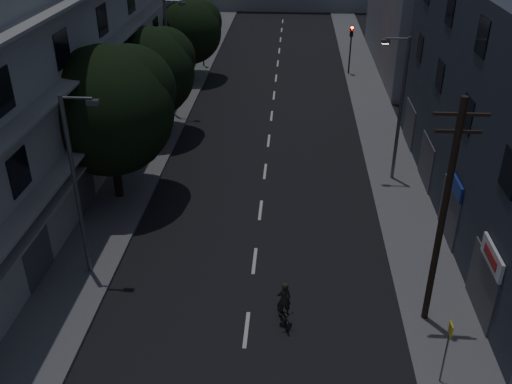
# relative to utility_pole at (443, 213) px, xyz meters

# --- Properties ---
(ground) EXTENTS (160.00, 160.00, 0.00)m
(ground) POSITION_rel_utility_pole_xyz_m (-6.88, 17.49, -4.87)
(ground) COLOR black
(ground) RESTS_ON ground
(sidewalk_left) EXTENTS (3.00, 90.00, 0.15)m
(sidewalk_left) POSITION_rel_utility_pole_xyz_m (-14.38, 17.49, -4.79)
(sidewalk_left) COLOR #565659
(sidewalk_left) RESTS_ON ground
(sidewalk_right) EXTENTS (3.00, 90.00, 0.15)m
(sidewalk_right) POSITION_rel_utility_pole_xyz_m (0.62, 17.49, -4.79)
(sidewalk_right) COLOR #565659
(sidewalk_right) RESTS_ON ground
(lane_markings) EXTENTS (0.15, 60.50, 0.01)m
(lane_markings) POSITION_rel_utility_pole_xyz_m (-6.88, 23.74, -4.86)
(lane_markings) COLOR beige
(lane_markings) RESTS_ON ground
(building_left) EXTENTS (7.00, 36.00, 14.00)m
(building_left) POSITION_rel_utility_pole_xyz_m (-18.86, 10.49, 2.13)
(building_left) COLOR #9D9E99
(building_left) RESTS_ON ground
(tree_near) EXTENTS (6.57, 6.57, 8.11)m
(tree_near) POSITION_rel_utility_pole_xyz_m (-14.48, 8.87, 0.36)
(tree_near) COLOR black
(tree_near) RESTS_ON sidewalk_left
(tree_mid) EXTENTS (5.74, 5.74, 7.07)m
(tree_mid) POSITION_rel_utility_pole_xyz_m (-14.47, 17.37, -0.30)
(tree_mid) COLOR black
(tree_mid) RESTS_ON sidewalk_left
(tree_far) EXTENTS (5.28, 5.28, 6.53)m
(tree_far) POSITION_rel_utility_pole_xyz_m (-14.04, 29.84, -0.62)
(tree_far) COLOR black
(tree_far) RESTS_ON sidewalk_left
(traffic_signal_far_right) EXTENTS (0.28, 0.37, 4.10)m
(traffic_signal_far_right) POSITION_rel_utility_pole_xyz_m (-0.56, 31.80, -1.77)
(traffic_signal_far_right) COLOR black
(traffic_signal_far_right) RESTS_ON sidewalk_right
(traffic_signal_far_left) EXTENTS (0.28, 0.37, 4.10)m
(traffic_signal_far_left) POSITION_rel_utility_pole_xyz_m (-13.59, 33.26, -1.77)
(traffic_signal_far_left) COLOR black
(traffic_signal_far_left) RESTS_ON sidewalk_left
(street_lamp_left_near) EXTENTS (1.51, 0.25, 8.00)m
(street_lamp_left_near) POSITION_rel_utility_pole_xyz_m (-13.85, 2.08, -0.27)
(street_lamp_left_near) COLOR #565A5E
(street_lamp_left_near) RESTS_ON sidewalk_left
(street_lamp_right) EXTENTS (1.51, 0.25, 8.00)m
(street_lamp_right) POSITION_rel_utility_pole_xyz_m (0.30, 11.89, -0.27)
(street_lamp_right) COLOR #525459
(street_lamp_right) RESTS_ON sidewalk_right
(street_lamp_left_far) EXTENTS (1.51, 0.25, 8.00)m
(street_lamp_left_far) POSITION_rel_utility_pole_xyz_m (-13.98, 21.13, -0.27)
(street_lamp_left_far) COLOR slate
(street_lamp_left_far) RESTS_ON sidewalk_left
(utility_pole) EXTENTS (1.80, 0.24, 9.00)m
(utility_pole) POSITION_rel_utility_pole_xyz_m (0.00, 0.00, 0.00)
(utility_pole) COLOR black
(utility_pole) RESTS_ON sidewalk_right
(bus_stop_sign) EXTENTS (0.06, 0.35, 2.52)m
(bus_stop_sign) POSITION_rel_utility_pole_xyz_m (-0.09, -3.24, -2.98)
(bus_stop_sign) COLOR #595B60
(bus_stop_sign) RESTS_ON sidewalk_right
(cyclist) EXTENTS (0.97, 1.61, 1.93)m
(cyclist) POSITION_rel_utility_pole_xyz_m (-5.48, -0.52, -4.22)
(cyclist) COLOR black
(cyclist) RESTS_ON ground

